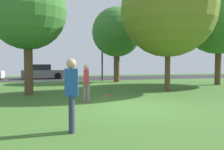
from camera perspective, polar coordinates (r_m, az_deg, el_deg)
ground_plane at (r=8.98m, az=5.53°, el=-7.86°), size 44.00×44.00×0.00m
road_strip at (r=24.55m, az=-6.95°, el=-0.79°), size 44.00×6.40×0.01m
maple_tree_far at (r=13.20m, az=-19.93°, el=14.39°), size 3.99×3.99×6.34m
birch_tree_lone at (r=19.46m, az=24.64°, el=12.65°), size 5.43×5.43×7.73m
maple_tree_near at (r=20.21m, az=1.15°, el=10.35°), size 4.20×4.20×6.35m
oak_tree_center at (r=14.28m, az=13.55°, el=15.29°), size 5.47×5.47×7.47m
person_thrower at (r=5.79m, az=-9.83°, el=-3.92°), size 0.35×0.30×1.81m
person_bystander at (r=9.98m, az=-6.29°, el=-1.62°), size 0.30×0.34×1.61m
frisbee_disc at (r=11.96m, az=-1.06°, el=-4.99°), size 0.27×0.27×0.03m
parked_car_grey at (r=24.65m, az=-16.50°, el=0.66°), size 4.03×2.01×1.46m
street_lamp_post at (r=20.94m, az=-2.41°, el=4.69°), size 0.14×0.14×4.50m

